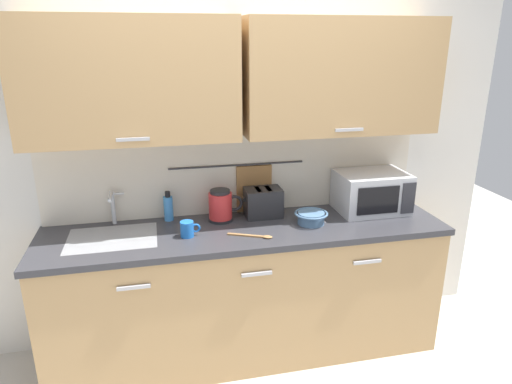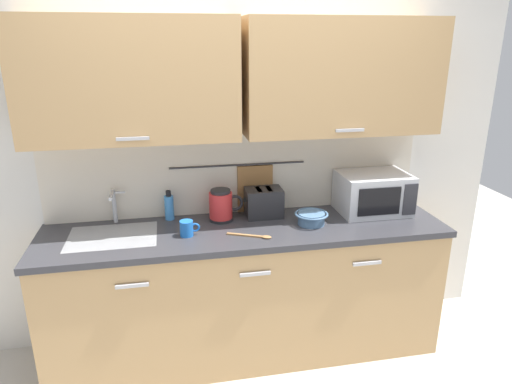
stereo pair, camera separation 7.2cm
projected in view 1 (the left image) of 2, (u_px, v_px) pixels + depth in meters
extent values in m
plane|color=#B7B2A8|center=(256.00, 378.00, 2.88)|extent=(8.00, 8.00, 0.00)
cube|color=tan|center=(246.00, 293.00, 3.02)|extent=(2.50, 0.60, 0.86)
cube|color=#B7B7BC|center=(134.00, 287.00, 2.49)|extent=(0.18, 0.02, 0.02)
cube|color=#B7B7BC|center=(257.00, 274.00, 2.63)|extent=(0.18, 0.02, 0.02)
cube|color=#B7B7BC|center=(367.00, 262.00, 2.77)|extent=(0.18, 0.02, 0.02)
cube|color=#333338|center=(246.00, 230.00, 2.88)|extent=(2.53, 0.63, 0.04)
cube|color=#9EA0A5|center=(113.00, 245.00, 2.74)|extent=(0.52, 0.38, 0.09)
cube|color=silver|center=(236.00, 160.00, 3.06)|extent=(3.70, 0.06, 2.50)
cube|color=beige|center=(237.00, 173.00, 3.05)|extent=(2.50, 0.01, 0.55)
cube|color=tan|center=(129.00, 81.00, 2.58)|extent=(1.23, 0.33, 0.70)
cube|color=#B7B7BC|center=(133.00, 139.00, 2.51)|extent=(0.18, 0.01, 0.02)
cube|color=tan|center=(341.00, 77.00, 2.84)|extent=(1.23, 0.33, 0.70)
cube|color=#B7B7BC|center=(349.00, 130.00, 2.77)|extent=(0.18, 0.01, 0.02)
cylinder|color=#333338|center=(238.00, 165.00, 3.03)|extent=(0.90, 0.01, 0.01)
cube|color=olive|center=(254.00, 190.00, 3.10)|extent=(0.24, 0.02, 0.34)
cylinder|color=#B2B5BA|center=(113.00, 207.00, 2.90)|extent=(0.03, 0.03, 0.22)
cylinder|color=#B2B5BA|center=(111.00, 196.00, 2.79)|extent=(0.02, 0.16, 0.02)
cube|color=#B2B5BA|center=(118.00, 193.00, 2.88)|extent=(0.07, 0.02, 0.01)
cube|color=silver|center=(371.00, 192.00, 3.11)|extent=(0.46, 0.34, 0.27)
cube|color=black|center=(378.00, 201.00, 2.95)|extent=(0.29, 0.01, 0.18)
cube|color=#2D2D33|center=(408.00, 198.00, 2.99)|extent=(0.09, 0.01, 0.21)
cylinder|color=black|center=(221.00, 219.00, 2.98)|extent=(0.16, 0.16, 0.02)
cylinder|color=red|center=(220.00, 205.00, 2.95)|extent=(0.15, 0.15, 0.17)
cylinder|color=#262628|center=(220.00, 192.00, 2.92)|extent=(0.13, 0.13, 0.02)
torus|color=black|center=(235.00, 203.00, 2.97)|extent=(0.11, 0.02, 0.11)
cylinder|color=#3F8CD8|center=(168.00, 209.00, 2.96)|extent=(0.06, 0.06, 0.16)
cylinder|color=black|center=(168.00, 194.00, 2.93)|extent=(0.03, 0.03, 0.04)
cylinder|color=blue|center=(187.00, 229.00, 2.73)|extent=(0.08, 0.08, 0.09)
torus|color=blue|center=(196.00, 228.00, 2.74)|extent=(0.06, 0.01, 0.06)
cylinder|color=#4C7093|center=(311.00, 218.00, 2.92)|extent=(0.17, 0.17, 0.07)
torus|color=#4C7093|center=(311.00, 213.00, 2.91)|extent=(0.21, 0.21, 0.01)
cube|color=#232326|center=(263.00, 202.00, 3.03)|extent=(0.24, 0.17, 0.19)
cube|color=black|center=(258.00, 190.00, 2.99)|extent=(0.03, 0.12, 0.01)
cube|color=black|center=(268.00, 189.00, 3.01)|extent=(0.03, 0.12, 0.01)
cube|color=black|center=(244.00, 200.00, 2.99)|extent=(0.02, 0.02, 0.02)
cube|color=#9E7042|center=(245.00, 235.00, 2.74)|extent=(0.21, 0.11, 0.01)
ellipsoid|color=#9E7042|center=(268.00, 237.00, 2.72)|extent=(0.07, 0.06, 0.01)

